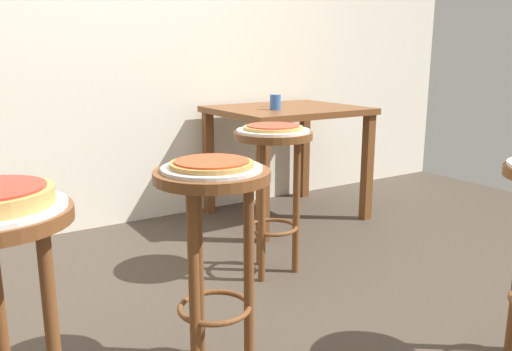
{
  "coord_description": "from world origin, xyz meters",
  "views": [
    {
      "loc": [
        -0.94,
        -1.66,
        1.09
      ],
      "look_at": [
        0.07,
        -0.07,
        0.65
      ],
      "focal_mm": 36.84,
      "sensor_mm": 36.0,
      "label": 1
    }
  ],
  "objects_px": {
    "serving_plate_leftside": "(212,168)",
    "dining_table": "(287,125)",
    "serving_plate_rear": "(273,131)",
    "condiment_shaker": "(273,101)",
    "stool_rear": "(273,171)",
    "cup_near_edge": "(275,102)",
    "stool_leftside": "(213,227)",
    "pizza_leftside": "(212,164)",
    "pizza_rear": "(273,127)"
  },
  "relations": [
    {
      "from": "stool_leftside",
      "to": "pizza_rear",
      "type": "distance_m",
      "value": 0.91
    },
    {
      "from": "serving_plate_leftside",
      "to": "dining_table",
      "type": "relative_size",
      "value": 0.35
    },
    {
      "from": "serving_plate_rear",
      "to": "cup_near_edge",
      "type": "relative_size",
      "value": 3.71
    },
    {
      "from": "serving_plate_leftside",
      "to": "dining_table",
      "type": "distance_m",
      "value": 1.85
    },
    {
      "from": "pizza_rear",
      "to": "condiment_shaker",
      "type": "distance_m",
      "value": 0.99
    },
    {
      "from": "stool_rear",
      "to": "serving_plate_leftside",
      "type": "bearing_deg",
      "value": -137.14
    },
    {
      "from": "stool_rear",
      "to": "pizza_rear",
      "type": "distance_m",
      "value": 0.21
    },
    {
      "from": "serving_plate_rear",
      "to": "condiment_shaker",
      "type": "xyz_separation_m",
      "value": [
        0.55,
        0.82,
        0.06
      ]
    },
    {
      "from": "stool_leftside",
      "to": "cup_near_edge",
      "type": "xyz_separation_m",
      "value": [
        1.11,
        1.26,
        0.26
      ]
    },
    {
      "from": "pizza_leftside",
      "to": "condiment_shaker",
      "type": "height_order",
      "value": "condiment_shaker"
    },
    {
      "from": "stool_leftside",
      "to": "pizza_rear",
      "type": "height_order",
      "value": "pizza_rear"
    },
    {
      "from": "pizza_leftside",
      "to": "pizza_rear",
      "type": "bearing_deg",
      "value": 42.86
    },
    {
      "from": "serving_plate_leftside",
      "to": "stool_rear",
      "type": "xyz_separation_m",
      "value": [
        0.65,
        0.6,
        -0.2
      ]
    },
    {
      "from": "serving_plate_leftside",
      "to": "cup_near_edge",
      "type": "xyz_separation_m",
      "value": [
        1.11,
        1.26,
        0.06
      ]
    },
    {
      "from": "stool_rear",
      "to": "dining_table",
      "type": "bearing_deg",
      "value": 50.34
    },
    {
      "from": "stool_leftside",
      "to": "cup_near_edge",
      "type": "height_order",
      "value": "cup_near_edge"
    },
    {
      "from": "stool_leftside",
      "to": "pizza_rear",
      "type": "relative_size",
      "value": 2.53
    },
    {
      "from": "stool_rear",
      "to": "cup_near_edge",
      "type": "bearing_deg",
      "value": 54.9
    },
    {
      "from": "condiment_shaker",
      "to": "serving_plate_leftside",
      "type": "bearing_deg",
      "value": -130.25
    },
    {
      "from": "serving_plate_rear",
      "to": "cup_near_edge",
      "type": "bearing_deg",
      "value": 54.9
    },
    {
      "from": "stool_rear",
      "to": "cup_near_edge",
      "type": "relative_size",
      "value": 7.62
    },
    {
      "from": "pizza_rear",
      "to": "stool_rear",
      "type": "bearing_deg",
      "value": 0.0
    },
    {
      "from": "stool_leftside",
      "to": "pizza_leftside",
      "type": "relative_size",
      "value": 2.64
    },
    {
      "from": "serving_plate_rear",
      "to": "condiment_shaker",
      "type": "distance_m",
      "value": 0.99
    },
    {
      "from": "stool_rear",
      "to": "cup_near_edge",
      "type": "xyz_separation_m",
      "value": [
        0.46,
        0.66,
        0.26
      ]
    },
    {
      "from": "stool_leftside",
      "to": "serving_plate_leftside",
      "type": "distance_m",
      "value": 0.2
    },
    {
      "from": "condiment_shaker",
      "to": "pizza_rear",
      "type": "bearing_deg",
      "value": -124.08
    },
    {
      "from": "serving_plate_leftside",
      "to": "pizza_leftside",
      "type": "relative_size",
      "value": 1.2
    },
    {
      "from": "pizza_leftside",
      "to": "pizza_rear",
      "type": "height_order",
      "value": "same"
    },
    {
      "from": "stool_rear",
      "to": "pizza_rear",
      "type": "xyz_separation_m",
      "value": [
        0.0,
        0.0,
        0.21
      ]
    },
    {
      "from": "serving_plate_leftside",
      "to": "cup_near_edge",
      "type": "height_order",
      "value": "cup_near_edge"
    },
    {
      "from": "serving_plate_rear",
      "to": "condiment_shaker",
      "type": "bearing_deg",
      "value": 55.92
    },
    {
      "from": "pizza_leftside",
      "to": "condiment_shaker",
      "type": "relative_size",
      "value": 3.51
    },
    {
      "from": "stool_leftside",
      "to": "serving_plate_leftside",
      "type": "bearing_deg",
      "value": 0.0
    },
    {
      "from": "dining_table",
      "to": "condiment_shaker",
      "type": "distance_m",
      "value": 0.18
    },
    {
      "from": "stool_rear",
      "to": "condiment_shaker",
      "type": "xyz_separation_m",
      "value": [
        0.55,
        0.82,
        0.25
      ]
    },
    {
      "from": "stool_leftside",
      "to": "stool_rear",
      "type": "relative_size",
      "value": 1.0
    },
    {
      "from": "serving_plate_leftside",
      "to": "pizza_leftside",
      "type": "distance_m",
      "value": 0.02
    },
    {
      "from": "serving_plate_rear",
      "to": "dining_table",
      "type": "bearing_deg",
      "value": 50.34
    },
    {
      "from": "pizza_leftside",
      "to": "cup_near_edge",
      "type": "relative_size",
      "value": 2.88
    },
    {
      "from": "serving_plate_rear",
      "to": "pizza_rear",
      "type": "xyz_separation_m",
      "value": [
        0.0,
        0.0,
        0.02
      ]
    },
    {
      "from": "pizza_rear",
      "to": "serving_plate_rear",
      "type": "bearing_deg",
      "value": 0.0
    },
    {
      "from": "serving_plate_leftside",
      "to": "condiment_shaker",
      "type": "height_order",
      "value": "condiment_shaker"
    },
    {
      "from": "stool_leftside",
      "to": "dining_table",
      "type": "xyz_separation_m",
      "value": [
        1.27,
        1.35,
        0.1
      ]
    },
    {
      "from": "pizza_rear",
      "to": "cup_near_edge",
      "type": "relative_size",
      "value": 3.01
    },
    {
      "from": "serving_plate_rear",
      "to": "cup_near_edge",
      "type": "xyz_separation_m",
      "value": [
        0.46,
        0.66,
        0.06
      ]
    },
    {
      "from": "cup_near_edge",
      "to": "pizza_rear",
      "type": "bearing_deg",
      "value": -125.1
    },
    {
      "from": "serving_plate_leftside",
      "to": "cup_near_edge",
      "type": "relative_size",
      "value": 3.45
    },
    {
      "from": "dining_table",
      "to": "stool_rear",
      "type": "bearing_deg",
      "value": -129.66
    },
    {
      "from": "pizza_leftside",
      "to": "serving_plate_rear",
      "type": "height_order",
      "value": "pizza_leftside"
    }
  ]
}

